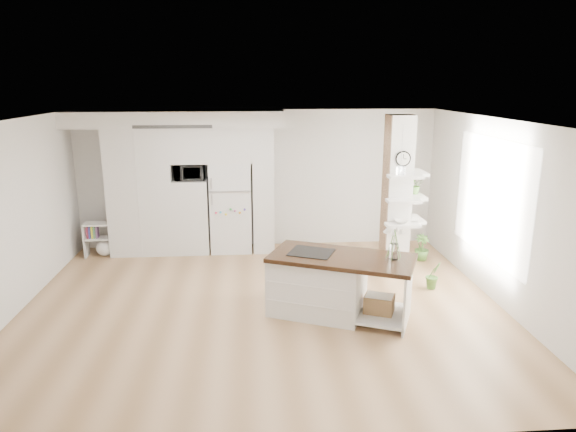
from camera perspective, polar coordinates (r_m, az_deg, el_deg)
The scene contains 14 objects.
floor at distance 7.70m, azimuth -2.85°, elevation -9.95°, with size 7.00×6.00×0.01m, color tan.
room at distance 7.13m, azimuth -3.04°, elevation 3.73°, with size 7.04×6.04×2.72m.
cabinet_wall at distance 9.91m, azimuth -11.82°, elevation 4.47°, with size 4.00×0.71×2.70m.
refrigerator at distance 9.97m, azimuth -6.36°, elevation 1.05°, with size 0.78×0.69×1.75m.
column at distance 8.72m, azimuth 12.65°, elevation 2.02°, with size 0.69×0.90×2.70m.
window at distance 8.33m, azimuth 21.63°, elevation 1.80°, with size 2.40×2.40×0.00m, color white.
pendant_light at distance 7.47m, azimuth 10.13°, elevation 6.07°, with size 0.12×0.12×0.10m, color white.
kitchen_island at distance 7.33m, azimuth 4.22°, elevation -7.38°, with size 2.17×1.64×1.45m.
bookshelf at distance 10.34m, azimuth -20.01°, elevation -2.66°, with size 0.56×0.34×0.65m.
floor_plant_a at distance 8.55m, azimuth 15.84°, elevation -6.33°, with size 0.25×0.20×0.45m, color #4D8334.
floor_plant_b at distance 9.82m, azimuth 14.64°, elevation -3.41°, with size 0.27×0.27×0.48m, color #4D8334.
microwave at distance 9.83m, azimuth -10.87°, elevation 4.82°, with size 0.54×0.37×0.30m, color #2D2D2D.
shelf_plant at distance 8.92m, azimuth 13.95°, elevation 3.36°, with size 0.27×0.23×0.30m, color #4D8334.
decor_bowl at distance 8.56m, azimuth 12.46°, elevation -0.61°, with size 0.22×0.22×0.05m, color white.
Camera 1 is at (-0.15, -7.00, 3.20)m, focal length 32.00 mm.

